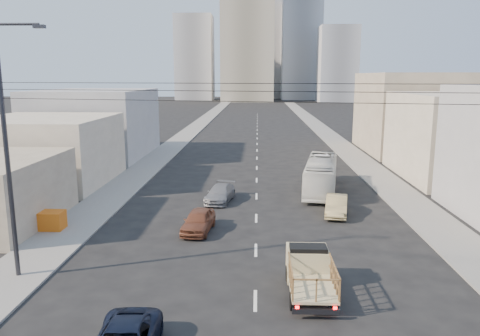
# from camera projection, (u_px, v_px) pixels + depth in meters

# --- Properties ---
(ground) EXTENTS (420.00, 420.00, 0.00)m
(ground) POSITION_uv_depth(u_px,v_px,m) (255.00, 325.00, 18.33)
(ground) COLOR black
(ground) RESTS_ON ground
(sidewalk_left) EXTENTS (3.50, 180.00, 0.12)m
(sidewalk_left) POSITION_uv_depth(u_px,v_px,m) (194.00, 128.00, 87.39)
(sidewalk_left) COLOR slate
(sidewalk_left) RESTS_ON ground
(sidewalk_right) EXTENTS (3.50, 180.00, 0.12)m
(sidewalk_right) POSITION_uv_depth(u_px,v_px,m) (321.00, 129.00, 86.53)
(sidewalk_right) COLOR slate
(sidewalk_right) RESTS_ON ground
(lane_dashes) EXTENTS (0.15, 104.00, 0.01)m
(lane_dashes) POSITION_uv_depth(u_px,v_px,m) (257.00, 141.00, 70.30)
(lane_dashes) COLOR silver
(lane_dashes) RESTS_ON ground
(flatbed_pickup) EXTENTS (1.95, 4.41, 1.90)m
(flatbed_pickup) POSITION_uv_depth(u_px,v_px,m) (310.00, 270.00, 20.81)
(flatbed_pickup) COLOR tan
(flatbed_pickup) RESTS_ON ground
(city_bus) EXTENTS (4.12, 10.51, 2.85)m
(city_bus) POSITION_uv_depth(u_px,v_px,m) (321.00, 175.00, 39.38)
(city_bus) COLOR silver
(city_bus) RESTS_ON ground
(sedan_brown) EXTENTS (2.07, 4.21, 1.38)m
(sedan_brown) POSITION_uv_depth(u_px,v_px,m) (198.00, 221.00, 29.24)
(sedan_brown) COLOR brown
(sedan_brown) RESTS_ON ground
(sedan_tan) EXTENTS (2.18, 4.32, 1.36)m
(sedan_tan) POSITION_uv_depth(u_px,v_px,m) (336.00, 205.00, 32.76)
(sedan_tan) COLOR tan
(sedan_tan) RESTS_ON ground
(sedan_grey) EXTENTS (2.45, 4.58, 1.26)m
(sedan_grey) POSITION_uv_depth(u_px,v_px,m) (220.00, 193.00, 36.30)
(sedan_grey) COLOR slate
(sedan_grey) RESTS_ON ground
(streetlamp_left) EXTENTS (2.36, 0.25, 12.00)m
(streetlamp_left) POSITION_uv_depth(u_px,v_px,m) (8.00, 146.00, 21.43)
(streetlamp_left) COLOR #2D2D33
(streetlamp_left) RESTS_ON ground
(overhead_wires) EXTENTS (23.01, 5.02, 0.72)m
(overhead_wires) POSITION_uv_depth(u_px,v_px,m) (257.00, 92.00, 18.08)
(overhead_wires) COLOR black
(overhead_wires) RESTS_ON ground
(crate_stack) EXTENTS (1.80, 1.20, 1.14)m
(crate_stack) POSITION_uv_depth(u_px,v_px,m) (49.00, 220.00, 29.35)
(crate_stack) COLOR #D15F13
(crate_stack) RESTS_ON sidewalk_left
(bldg_right_mid) EXTENTS (11.00, 14.00, 8.00)m
(bldg_right_mid) POSITION_uv_depth(u_px,v_px,m) (463.00, 136.00, 44.30)
(bldg_right_mid) COLOR #B5A992
(bldg_right_mid) RESTS_ON ground
(bldg_right_far) EXTENTS (12.00, 16.00, 10.00)m
(bldg_right_far) POSITION_uv_depth(u_px,v_px,m) (413.00, 113.00, 59.78)
(bldg_right_far) COLOR gray
(bldg_right_far) RESTS_ON ground
(bldg_left_mid) EXTENTS (11.00, 12.00, 6.00)m
(bldg_left_mid) POSITION_uv_depth(u_px,v_px,m) (46.00, 151.00, 41.99)
(bldg_left_mid) COLOR #B5A992
(bldg_left_mid) RESTS_ON ground
(bldg_left_far) EXTENTS (12.00, 16.00, 8.00)m
(bldg_left_far) POSITION_uv_depth(u_px,v_px,m) (96.00, 123.00, 56.52)
(bldg_left_far) COLOR #99999C
(bldg_left_far) RESTS_ON ground
(high_rise_tower) EXTENTS (20.00, 20.00, 60.00)m
(high_rise_tower) POSITION_uv_depth(u_px,v_px,m) (248.00, 22.00, 179.40)
(high_rise_tower) COLOR gray
(high_rise_tower) RESTS_ON ground
(midrise_ne) EXTENTS (16.00, 16.00, 40.00)m
(midrise_ne) POSITION_uv_depth(u_px,v_px,m) (301.00, 51.00, 195.23)
(midrise_ne) COLOR gray
(midrise_ne) RESTS_ON ground
(midrise_nw) EXTENTS (15.00, 15.00, 34.00)m
(midrise_nw) POSITION_uv_depth(u_px,v_px,m) (195.00, 58.00, 192.52)
(midrise_nw) COLOR gray
(midrise_nw) RESTS_ON ground
(midrise_back) EXTENTS (18.00, 18.00, 44.00)m
(midrise_back) POSITION_uv_depth(u_px,v_px,m) (271.00, 48.00, 209.99)
(midrise_back) COLOR #99999C
(midrise_back) RESTS_ON ground
(midrise_east) EXTENTS (14.00, 14.00, 28.00)m
(midrise_east) POSITION_uv_depth(u_px,v_px,m) (337.00, 64.00, 176.33)
(midrise_east) COLOR gray
(midrise_east) RESTS_ON ground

